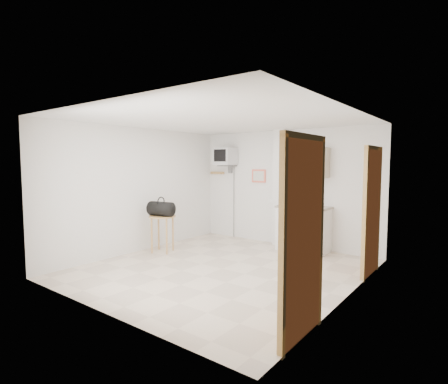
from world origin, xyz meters
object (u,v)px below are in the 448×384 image
Objects in this scene: round_table at (162,222)px; water_bottle at (305,271)px; crt_television at (225,157)px; duffel_bag at (161,209)px.

round_table is 3.10m from water_bottle.
crt_television is 2.17m from duffel_bag.
water_bottle is (3.05, 0.05, -0.71)m from duffel_bag.
duffel_bag reaches higher than water_bottle.
round_table is (-0.20, -1.85, -1.32)m from crt_television.
crt_television is 2.90× the size of round_table.
water_bottle is (2.87, -1.84, -1.75)m from crt_television.
duffel_bag reaches higher than round_table.
duffel_bag is at bearing -67.49° from round_table.
duffel_bag is (0.02, -0.05, 0.27)m from round_table.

